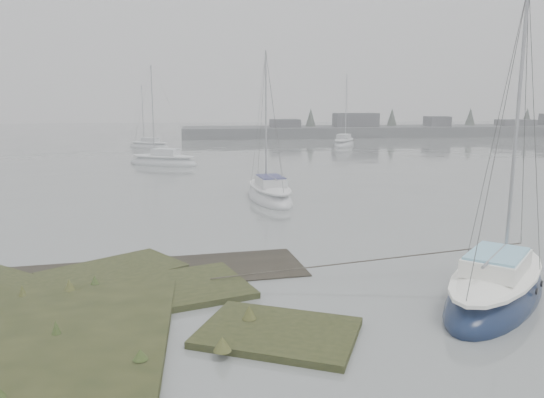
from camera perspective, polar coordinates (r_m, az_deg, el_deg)
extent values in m
plane|color=slate|center=(42.11, -5.75, 3.43)|extent=(160.00, 160.00, 0.00)
cube|color=#4C4F51|center=(78.71, 12.97, 7.07)|extent=(60.00, 8.00, 1.60)
cube|color=#424247|center=(73.69, 1.40, 7.72)|extent=(4.00, 3.00, 2.20)
cube|color=#424247|center=(75.82, 8.97, 7.99)|extent=(6.00, 3.00, 3.00)
cube|color=#424247|center=(80.01, 17.32, 7.59)|extent=(3.00, 3.00, 2.50)
cube|color=#424247|center=(85.68, 24.69, 7.11)|extent=(5.00, 3.00, 2.00)
cone|color=#384238|center=(76.32, 4.18, 8.41)|extent=(2.00, 2.00, 3.50)
cone|color=#384238|center=(79.56, 12.77, 8.27)|extent=(2.00, 2.00, 3.50)
cone|color=#384238|center=(84.41, 20.53, 7.99)|extent=(2.00, 2.00, 3.50)
cone|color=#384238|center=(88.93, 25.71, 7.72)|extent=(2.00, 2.00, 3.50)
ellipsoid|color=#0D1935|center=(15.82, 22.94, -9.52)|extent=(5.81, 6.03, 1.53)
ellipsoid|color=white|center=(15.63, 23.11, -7.40)|extent=(4.96, 5.15, 0.43)
cube|color=white|center=(15.27, 22.98, -6.33)|extent=(2.46, 2.50, 0.45)
cube|color=#80BEDB|center=(15.20, 23.05, -5.42)|extent=(2.27, 2.31, 0.07)
cylinder|color=#939399|center=(15.73, 24.83, 7.15)|extent=(0.10, 0.10, 7.21)
cylinder|color=#939399|center=(15.03, 22.90, -5.59)|extent=(1.78, 1.90, 0.08)
ellipsoid|color=silver|center=(28.45, -0.28, 0.14)|extent=(2.71, 6.20, 1.46)
ellipsoid|color=silver|center=(28.35, -0.28, 1.30)|extent=(2.22, 5.39, 0.41)
cube|color=silver|center=(28.04, -0.15, 1.94)|extent=(1.53, 2.20, 0.43)
cube|color=#14154D|center=(28.01, -0.15, 2.42)|extent=(1.43, 2.02, 0.07)
cylinder|color=#939399|center=(28.72, -0.67, 8.90)|extent=(0.09, 0.09, 6.86)
cylinder|color=#939399|center=(27.84, -0.06, 2.37)|extent=(0.38, 2.39, 0.08)
ellipsoid|color=#B8BEC2|center=(44.23, -11.62, 3.75)|extent=(6.35, 4.47, 1.48)
ellipsoid|color=white|center=(44.16, -11.65, 4.51)|extent=(5.47, 3.77, 0.42)
cube|color=white|center=(43.99, -11.37, 4.98)|extent=(2.45, 2.09, 0.43)
cube|color=silver|center=(43.97, -11.38, 5.29)|extent=(2.25, 1.93, 0.07)
cylinder|color=#939399|center=(44.32, -12.72, 9.40)|extent=(0.10, 0.10, 6.96)
cylinder|color=#939399|center=(43.88, -11.19, 5.29)|extent=(2.22, 1.14, 0.08)
ellipsoid|color=silver|center=(61.28, 7.74, 5.79)|extent=(4.45, 6.41, 1.49)
ellipsoid|color=silver|center=(61.24, 7.75, 6.34)|extent=(3.75, 5.52, 0.42)
cube|color=silver|center=(60.95, 7.72, 6.67)|extent=(2.09, 2.46, 0.44)
cube|color=#B0B6BB|center=(60.93, 7.72, 6.90)|extent=(1.94, 2.27, 0.07)
cylinder|color=#939399|center=(61.84, 7.98, 9.92)|extent=(0.10, 0.10, 7.01)
cylinder|color=#939399|center=(60.76, 7.69, 6.89)|extent=(1.12, 2.25, 0.08)
ellipsoid|color=#B3B8BD|center=(59.62, -13.08, 5.45)|extent=(5.24, 4.26, 1.25)
ellipsoid|color=white|center=(59.58, -13.10, 5.93)|extent=(4.50, 3.62, 0.35)
cube|color=white|center=(59.42, -12.95, 6.23)|extent=(2.09, 1.90, 0.37)
cube|color=silver|center=(59.40, -12.96, 6.42)|extent=(1.92, 1.76, 0.06)
cylinder|color=#939399|center=(59.83, -13.73, 9.00)|extent=(0.08, 0.08, 5.90)
cylinder|color=#939399|center=(59.31, -12.84, 6.42)|extent=(1.76, 1.20, 0.07)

